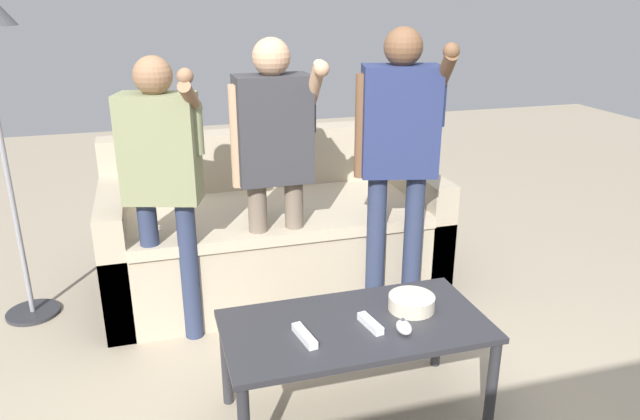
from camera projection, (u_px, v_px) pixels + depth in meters
ground_plane at (325, 420)px, 2.49m from camera, size 12.00×12.00×0.00m
couch at (272, 233)px, 3.60m from camera, size 1.91×0.96×0.87m
coffee_table at (355, 335)px, 2.39m from camera, size 1.05×0.53×0.44m
snack_bowl at (412, 303)px, 2.47m from camera, size 0.19×0.19×0.06m
game_remote_nunchuk at (404, 327)px, 2.30m from camera, size 0.06×0.09×0.05m
player_left at (162, 170)px, 2.79m from camera, size 0.41×0.38×1.42m
player_center at (275, 151)px, 2.98m from camera, size 0.44×0.33×1.48m
player_right at (399, 143)px, 3.00m from camera, size 0.44×0.39×1.53m
game_remote_wand_near at (305, 336)px, 2.26m from camera, size 0.06×0.17×0.03m
game_remote_wand_far at (370, 323)px, 2.34m from camera, size 0.06×0.15×0.03m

